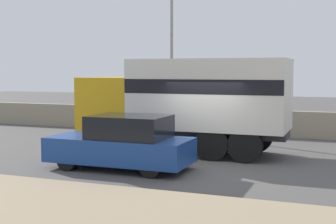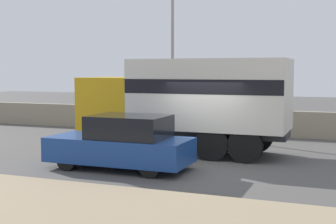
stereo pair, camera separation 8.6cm
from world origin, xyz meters
The scene contains 5 objects.
ground_plane centered at (0.00, 0.00, 0.00)m, with size 80.00×80.00×0.00m, color #514F4C.
stone_wall_backdrop centered at (0.00, 7.19, 0.57)m, with size 60.00×0.35×1.14m.
street_lamp centered at (-3.23, 6.58, 4.00)m, with size 0.56×0.28×6.91m.
box_truck centered at (-0.91, 1.99, 1.89)m, with size 7.19×2.41×3.24m.
car_hatchback centered at (-1.83, -1.24, 0.76)m, with size 4.18×1.75×1.58m.
Camera 2 is at (4.26, -13.25, 2.85)m, focal length 50.00 mm.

